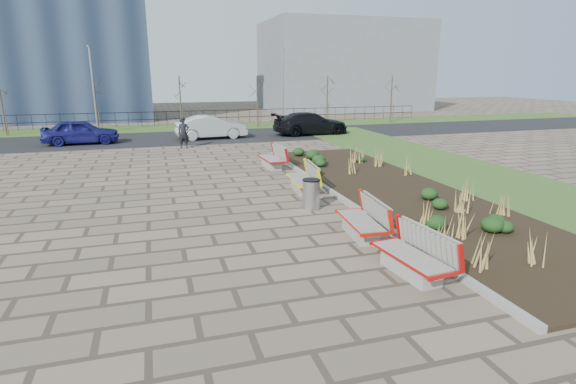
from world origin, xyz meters
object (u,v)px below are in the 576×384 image
object	(u,v)px
bench_c	(302,178)
litter_bin	(311,195)
car_black	(311,123)
pedestrian	(184,133)
bench_b	(360,219)
bench_d	(271,157)
lamp_west	(94,91)
bench_a	(411,254)
car_silver	(211,127)
lamp_east	(283,89)
car_blue	(81,132)

from	to	relation	value
bench_c	litter_bin	xyz separation A→B (m)	(-0.43, -2.27, -0.01)
litter_bin	car_black	distance (m)	18.08
pedestrian	car_black	size ratio (longest dim) A/B	0.33
bench_b	pedestrian	xyz separation A→B (m)	(-3.47, 16.32, 0.39)
bench_c	bench_d	world-z (taller)	same
bench_d	lamp_west	distance (m)	17.96
bench_d	car_black	size ratio (longest dim) A/B	0.39
bench_b	bench_a	bearing A→B (deg)	-84.77
bench_d	lamp_west	world-z (taller)	lamp_west
car_black	lamp_west	bearing A→B (deg)	68.37
litter_bin	car_silver	bearing A→B (deg)	93.39
bench_a	bench_b	size ratio (longest dim) A/B	1.00
bench_b	lamp_west	xyz separation A→B (m)	(-9.00, 24.78, 2.54)
car_black	lamp_east	xyz separation A→B (m)	(-0.60, 5.01, 2.24)
car_black	lamp_west	size ratio (longest dim) A/B	0.90
bench_b	lamp_west	world-z (taller)	lamp_west
bench_b	litter_bin	world-z (taller)	bench_b
bench_a	bench_c	world-z (taller)	same
bench_b	car_silver	xyz separation A→B (m)	(-1.44, 19.74, 0.28)
bench_c	lamp_east	bearing A→B (deg)	81.62
car_blue	lamp_east	distance (m)	15.47
car_silver	car_black	distance (m)	7.04
car_silver	lamp_west	distance (m)	9.36
car_blue	car_silver	distance (m)	8.00
bench_a	lamp_east	distance (m)	27.87
pedestrian	car_silver	distance (m)	3.98
bench_c	lamp_west	size ratio (longest dim) A/B	0.35
lamp_west	bench_a	bearing A→B (deg)	-71.75
car_blue	car_silver	world-z (taller)	car_silver
bench_c	pedestrian	size ratio (longest dim) A/B	1.18
bench_c	bench_d	size ratio (longest dim) A/B	1.00
litter_bin	car_blue	xyz separation A→B (m)	(-9.00, 16.98, 0.28)
car_silver	litter_bin	bearing A→B (deg)	178.90
lamp_east	bench_a	bearing A→B (deg)	-100.38
car_blue	lamp_west	xyz separation A→B (m)	(0.44, 5.07, 2.27)
litter_bin	lamp_west	bearing A→B (deg)	111.23
bench_a	lamp_west	distance (m)	28.86
bench_d	car_black	bearing A→B (deg)	58.85
car_silver	pedestrian	bearing A→B (deg)	144.80
litter_bin	bench_c	bearing A→B (deg)	79.19
bench_b	bench_c	bearing A→B (deg)	95.23
bench_b	car_black	world-z (taller)	car_black
bench_d	car_silver	xyz separation A→B (m)	(-1.44, 10.29, 0.28)
litter_bin	bench_d	bearing A→B (deg)	86.31
bench_d	car_silver	size ratio (longest dim) A/B	0.45
car_blue	bench_d	bearing A→B (deg)	-138.78
bench_a	litter_bin	bearing A→B (deg)	88.58
bench_a	pedestrian	xyz separation A→B (m)	(-3.47, 18.83, 0.39)
lamp_west	bench_d	bearing A→B (deg)	-59.58
bench_b	car_silver	distance (m)	19.79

